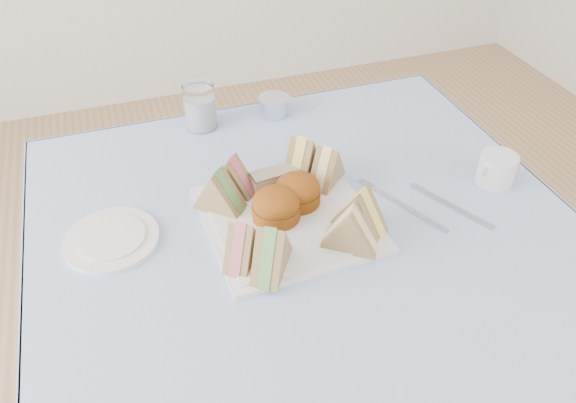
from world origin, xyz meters
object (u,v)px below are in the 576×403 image
object	(u,v)px
water_glass	(200,106)
creamer_jug	(497,169)
table	(309,358)
serving_plate	(288,219)

from	to	relation	value
water_glass	creamer_jug	bearing A→B (deg)	-37.98
table	serving_plate	distance (m)	0.39
water_glass	creamer_jug	size ratio (longest dim) A/B	1.44
creamer_jug	serving_plate	bearing A→B (deg)	168.10
serving_plate	water_glass	xyz separation A→B (m)	(-0.08, 0.39, 0.05)
water_glass	creamer_jug	world-z (taller)	water_glass
serving_plate	water_glass	bearing A→B (deg)	99.62
table	creamer_jug	bearing A→B (deg)	4.93
table	water_glass	xyz separation A→B (m)	(-0.11, 0.45, 0.43)
serving_plate	creamer_jug	size ratio (longest dim) A/B	4.09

